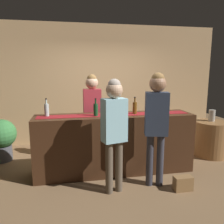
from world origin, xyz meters
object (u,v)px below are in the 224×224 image
(bartender, at_px, (92,108))
(vase_on_side_table, at_px, (212,115))
(wine_bottle_clear, at_px, (47,110))
(wine_bottle_amber, at_px, (135,108))
(customer_sipping, at_px, (156,117))
(customer_browsing, at_px, (114,124))
(handbag, at_px, (183,183))
(wine_glass_near_customer, at_px, (107,110))
(potted_plant_tall, at_px, (2,137))
(wine_glass_mid_counter, at_px, (115,108))
(round_side_table, at_px, (211,139))
(wine_bottle_green, at_px, (96,109))

(bartender, distance_m, vase_on_side_table, 2.53)
(wine_bottle_clear, xyz_separation_m, wine_bottle_amber, (1.50, -0.09, 0.00))
(customer_sipping, bearing_deg, customer_browsing, -159.10)
(vase_on_side_table, bearing_deg, wine_bottle_clear, -174.11)
(customer_browsing, distance_m, handbag, 1.40)
(wine_glass_near_customer, distance_m, potted_plant_tall, 2.28)
(wine_bottle_clear, xyz_separation_m, wine_glass_mid_counter, (1.15, -0.06, -0.01))
(customer_browsing, bearing_deg, bartender, 83.46)
(round_side_table, bearing_deg, vase_on_side_table, 68.53)
(wine_bottle_amber, xyz_separation_m, customer_sipping, (0.16, -0.61, -0.05))
(wine_glass_mid_counter, bearing_deg, vase_on_side_table, 10.37)
(potted_plant_tall, bearing_deg, bartender, -10.49)
(wine_bottle_amber, xyz_separation_m, bartender, (-0.68, 0.59, -0.08))
(customer_browsing, distance_m, round_side_table, 2.63)
(customer_sipping, height_order, customer_browsing, customer_sipping)
(wine_bottle_green, relative_size, wine_glass_mid_counter, 2.10)
(round_side_table, bearing_deg, customer_browsing, -155.50)
(wine_bottle_clear, relative_size, bartender, 0.18)
(customer_sipping, relative_size, handbag, 6.32)
(customer_sipping, relative_size, round_side_table, 2.39)
(wine_bottle_green, relative_size, round_side_table, 0.41)
(wine_bottle_clear, xyz_separation_m, potted_plant_tall, (-0.97, 0.83, -0.67))
(wine_bottle_clear, relative_size, wine_bottle_green, 1.00)
(round_side_table, height_order, vase_on_side_table, vase_on_side_table)
(round_side_table, bearing_deg, wine_bottle_green, -170.38)
(wine_bottle_clear, xyz_separation_m, round_side_table, (3.30, 0.29, -0.78))
(vase_on_side_table, distance_m, handbag, 1.97)
(vase_on_side_table, bearing_deg, customer_browsing, -154.54)
(bartender, bearing_deg, customer_sipping, 125.59)
(customer_browsing, xyz_separation_m, handbag, (1.03, -0.16, -0.93))
(wine_glass_mid_counter, height_order, customer_sipping, customer_sipping)
(customer_browsing, bearing_deg, wine_glass_near_customer, 75.82)
(wine_bottle_green, height_order, vase_on_side_table, wine_bottle_green)
(vase_on_side_table, relative_size, potted_plant_tall, 0.28)
(potted_plant_tall, distance_m, handbag, 3.50)
(customer_sipping, bearing_deg, potted_plant_tall, 164.44)
(wine_bottle_clear, xyz_separation_m, customer_browsing, (0.99, -0.77, -0.11))
(potted_plant_tall, height_order, handbag, potted_plant_tall)
(wine_bottle_amber, bearing_deg, customer_sipping, -75.20)
(wine_glass_near_customer, xyz_separation_m, potted_plant_tall, (-1.96, 0.97, -0.66))
(customer_browsing, bearing_deg, round_side_table, 9.96)
(wine_glass_near_customer, bearing_deg, wine_bottle_green, 179.26)
(bartender, xyz_separation_m, round_side_table, (2.49, -0.21, -0.70))
(bartender, height_order, customer_sipping, customer_sipping)
(wine_glass_mid_counter, bearing_deg, wine_glass_near_customer, -151.96)
(wine_bottle_amber, distance_m, vase_on_side_table, 1.90)
(wine_bottle_amber, distance_m, customer_browsing, 0.86)
(customer_browsing, bearing_deg, handbag, -23.44)
(wine_bottle_clear, distance_m, wine_glass_near_customer, 1.00)
(wine_bottle_amber, bearing_deg, customer_browsing, -126.61)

